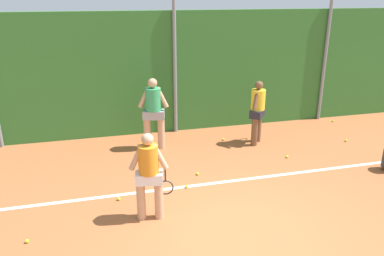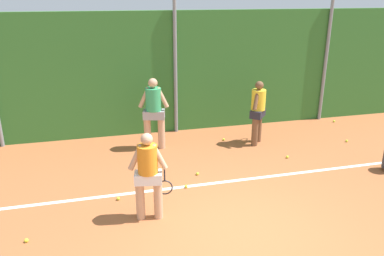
# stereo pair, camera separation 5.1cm
# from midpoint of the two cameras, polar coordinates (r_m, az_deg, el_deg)

# --- Properties ---
(ground_plane) EXTENTS (25.05, 25.05, 0.00)m
(ground_plane) POSITION_cam_midpoint_polar(r_m,az_deg,el_deg) (7.92, 3.33, -9.28)
(ground_plane) COLOR #A85B33
(hedge_fence_backdrop) EXTENTS (16.28, 0.25, 3.39)m
(hedge_fence_backdrop) POSITION_cam_midpoint_polar(r_m,az_deg,el_deg) (10.83, -2.56, 8.29)
(hedge_fence_backdrop) COLOR #33702D
(hedge_fence_backdrop) RESTS_ON ground_plane
(fence_post_center) EXTENTS (0.10, 0.10, 3.80)m
(fence_post_center) POSITION_cam_midpoint_polar(r_m,az_deg,el_deg) (10.62, -2.38, 9.19)
(fence_post_center) COLOR gray
(fence_post_center) RESTS_ON ground_plane
(fence_post_right) EXTENTS (0.10, 0.10, 3.80)m
(fence_post_right) POSITION_cam_midpoint_polar(r_m,az_deg,el_deg) (12.45, 19.61, 9.63)
(fence_post_right) COLOR gray
(fence_post_right) RESTS_ON ground_plane
(court_baseline_paint) EXTENTS (11.90, 0.10, 0.01)m
(court_baseline_paint) POSITION_cam_midpoint_polar(r_m,az_deg,el_deg) (8.14, 2.76, -8.37)
(court_baseline_paint) COLOR white
(court_baseline_paint) RESTS_ON ground_plane
(player_foreground_near) EXTENTS (0.77, 0.36, 1.62)m
(player_foreground_near) POSITION_cam_midpoint_polar(r_m,az_deg,el_deg) (6.62, -6.37, -6.62)
(player_foreground_near) COLOR tan
(player_foreground_near) RESTS_ON ground_plane
(player_midcourt) EXTENTS (0.55, 0.66, 1.71)m
(player_midcourt) POSITION_cam_midpoint_polar(r_m,az_deg,el_deg) (10.08, 10.04, 2.79)
(player_midcourt) COLOR brown
(player_midcourt) RESTS_ON ground_plane
(player_backcourt_far) EXTENTS (0.76, 0.43, 1.85)m
(player_backcourt_far) POSITION_cam_midpoint_polar(r_m,az_deg,el_deg) (9.63, -5.63, 2.74)
(player_backcourt_far) COLOR tan
(player_backcourt_far) RESTS_ON ground_plane
(tennis_ball_0) EXTENTS (0.07, 0.07, 0.07)m
(tennis_ball_0) POSITION_cam_midpoint_polar(r_m,az_deg,el_deg) (9.61, 14.29, -4.24)
(tennis_ball_0) COLOR #CCDB33
(tennis_ball_0) RESTS_ON ground_plane
(tennis_ball_1) EXTENTS (0.07, 0.07, 0.07)m
(tennis_ball_1) POSITION_cam_midpoint_polar(r_m,az_deg,el_deg) (6.95, -23.46, -15.26)
(tennis_ball_1) COLOR #CCDB33
(tennis_ball_1) RESTS_ON ground_plane
(tennis_ball_3) EXTENTS (0.07, 0.07, 0.07)m
(tennis_ball_3) POSITION_cam_midpoint_polar(r_m,az_deg,el_deg) (10.44, 4.92, -1.72)
(tennis_ball_3) COLOR #CCDB33
(tennis_ball_3) RESTS_ON ground_plane
(tennis_ball_4) EXTENTS (0.07, 0.07, 0.07)m
(tennis_ball_4) POSITION_cam_midpoint_polar(r_m,az_deg,el_deg) (7.97, -0.71, -8.78)
(tennis_ball_4) COLOR #CCDB33
(tennis_ball_4) RESTS_ON ground_plane
(tennis_ball_5) EXTENTS (0.07, 0.07, 0.07)m
(tennis_ball_5) POSITION_cam_midpoint_polar(r_m,az_deg,el_deg) (12.70, 20.69, 0.97)
(tennis_ball_5) COLOR #CCDB33
(tennis_ball_5) RESTS_ON ground_plane
(tennis_ball_6) EXTENTS (0.07, 0.07, 0.07)m
(tennis_ball_6) POSITION_cam_midpoint_polar(r_m,az_deg,el_deg) (7.67, -10.85, -10.38)
(tennis_ball_6) COLOR #CCDB33
(tennis_ball_6) RESTS_ON ground_plane
(tennis_ball_7) EXTENTS (0.07, 0.07, 0.07)m
(tennis_ball_7) POSITION_cam_midpoint_polar(r_m,az_deg,el_deg) (8.49, 1.00, -6.88)
(tennis_ball_7) COLOR #CCDB33
(tennis_ball_7) RESTS_ON ground_plane
(tennis_ball_8) EXTENTS (0.07, 0.07, 0.07)m
(tennis_ball_8) POSITION_cam_midpoint_polar(r_m,az_deg,el_deg) (11.14, 22.36, -1.80)
(tennis_ball_8) COLOR #CCDB33
(tennis_ball_8) RESTS_ON ground_plane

